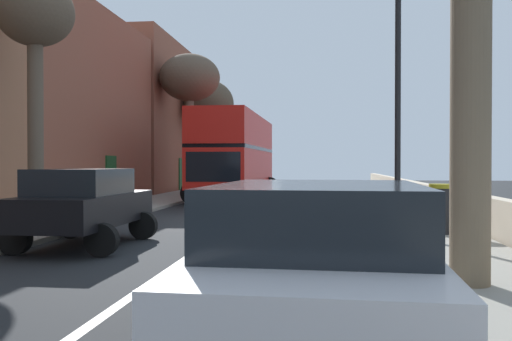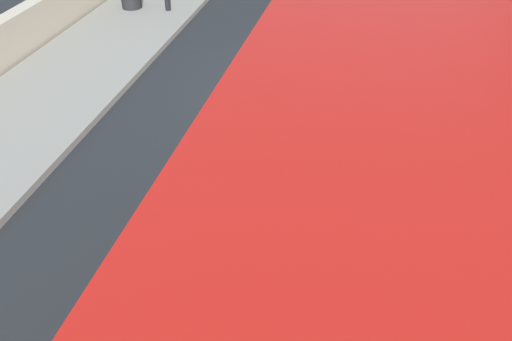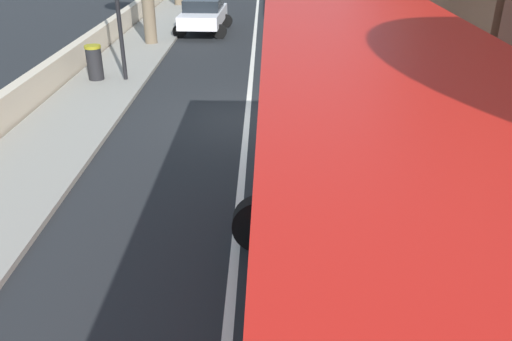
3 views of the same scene
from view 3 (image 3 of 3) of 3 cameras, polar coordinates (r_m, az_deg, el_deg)
ground_plane at (r=14.86m, az=-0.97°, el=5.68°), size 84.00×84.00×0.00m
road_centre_line at (r=14.86m, az=-0.97°, el=5.70°), size 0.16×54.00×0.01m
sidewalk_left at (r=15.47m, az=17.57°, el=5.52°), size 2.60×60.00×0.12m
sidewalk_right at (r=15.78m, az=-19.15°, el=5.69°), size 2.60×60.00×0.12m
boundary_wall_right at (r=16.24m, az=-24.55°, el=6.95°), size 0.36×54.00×0.99m
double_decker_bus at (r=4.89m, az=15.40°, el=-11.04°), size 3.63×11.11×4.06m
parked_car_black_left_1 at (r=20.14m, az=6.89°, el=13.84°), size 2.40×3.95×1.66m
parked_car_white_right_2 at (r=26.41m, az=-5.77°, el=16.81°), size 2.64×4.39×1.60m
litter_bin_right at (r=18.84m, az=-17.29°, el=11.26°), size 0.55×0.55×1.17m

